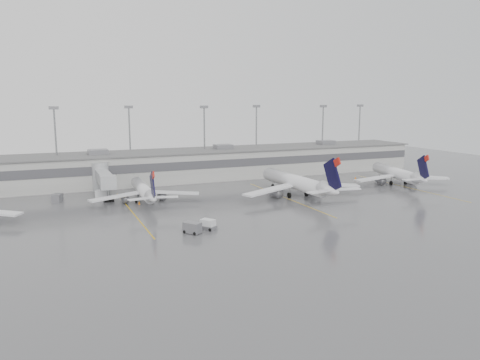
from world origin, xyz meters
name	(u,v)px	position (x,y,z in m)	size (l,w,h in m)	color
ground	(263,234)	(0.00, 0.00, 0.00)	(260.00, 260.00, 0.00)	#565659
terminal	(173,165)	(-0.01, 57.98, 4.17)	(152.00, 17.00, 9.45)	#A1A19C
light_masts	(167,136)	(0.00, 63.75, 12.03)	(142.40, 8.00, 20.60)	gray
jet_bridge_right	(103,178)	(-20.50, 45.72, 3.87)	(4.00, 17.20, 7.00)	#979A9C
stand_markings	(215,205)	(0.00, 24.00, 0.01)	(105.25, 40.00, 0.01)	gold
jet_mid_left	(144,190)	(-13.36, 32.50, 2.70)	(23.92, 26.84, 8.68)	white
jet_mid_right	(297,182)	(20.53, 24.72, 3.40)	(30.18, 33.83, 10.94)	white
jet_far_right	(398,173)	(53.12, 28.10, 2.96)	(25.53, 28.95, 9.51)	white
baggage_tug	(208,226)	(-7.68, 6.22, 0.70)	(3.03, 3.27, 1.80)	silver
baggage_cart	(192,228)	(-10.88, 5.02, 0.99)	(3.10, 3.38, 1.90)	slate
gse_uld_b	(102,194)	(-21.44, 40.26, 0.94)	(2.65, 1.77, 1.88)	silver
gse_uld_c	(283,180)	(26.12, 42.06, 0.82)	(2.33, 1.55, 1.65)	silver
gse_loader	(57,198)	(-30.98, 40.11, 0.89)	(1.78, 2.85, 1.78)	slate
cone_b	(139,203)	(-14.86, 30.64, 0.37)	(0.47, 0.47, 0.74)	orange
cone_c	(282,187)	(21.82, 34.33, 0.40)	(0.50, 0.50, 0.80)	orange
cone_d	(355,178)	(47.96, 39.28, 0.39)	(0.49, 0.49, 0.78)	orange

